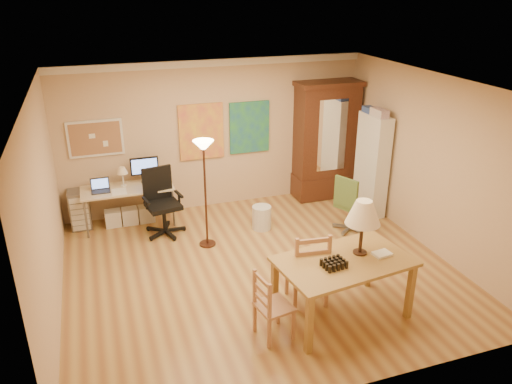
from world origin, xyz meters
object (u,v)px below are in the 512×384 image
object	(u,v)px
office_chair_black	(163,217)
armoire	(325,148)
office_chair_green	(350,216)
bookshelf	(372,165)
computer_desk	(130,201)
dining_table	(351,246)

from	to	relation	value
office_chair_black	armoire	size ratio (longest dim) A/B	0.50
office_chair_green	bookshelf	xyz separation A→B (m)	(0.69, 0.58, 0.64)
computer_desk	dining_table	bearing A→B (deg)	-56.25
dining_table	bookshelf	xyz separation A→B (m)	(1.84, 2.61, -0.06)
office_chair_black	armoire	xyz separation A→B (m)	(3.23, 0.62, 0.68)
office_chair_black	office_chair_green	world-z (taller)	office_chair_black
office_chair_green	bookshelf	distance (m)	1.10
computer_desk	office_chair_black	world-z (taller)	computer_desk
armoire	bookshelf	world-z (taller)	armoire
dining_table	bookshelf	bearing A→B (deg)	54.72
computer_desk	office_chair_green	size ratio (longest dim) A/B	1.53
dining_table	computer_desk	distance (m)	4.22
computer_desk	office_chair_black	xyz separation A→B (m)	(0.48, -0.53, -0.12)
office_chair_green	bookshelf	world-z (taller)	bookshelf
computer_desk	bookshelf	world-z (taller)	bookshelf
bookshelf	armoire	bearing A→B (deg)	115.27
office_chair_black	bookshelf	xyz separation A→B (m)	(3.69, -0.34, 0.60)
dining_table	office_chair_black	xyz separation A→B (m)	(-1.84, 2.95, -0.66)
armoire	computer_desk	bearing A→B (deg)	-178.70
office_chair_black	bookshelf	bearing A→B (deg)	-5.31
dining_table	armoire	world-z (taller)	armoire
office_chair_black	computer_desk	bearing A→B (deg)	132.08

